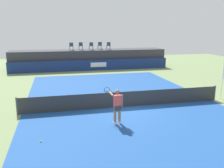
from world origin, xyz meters
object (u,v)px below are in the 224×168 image
(spectator_chair_far_right, at_px, (108,45))
(spectator_chair_left, at_px, (81,46))
(spectator_chair_far_left, at_px, (71,46))
(spectator_chair_center, at_px, (91,46))
(spectator_chair_right, at_px, (100,45))
(tennis_player, at_px, (117,105))
(tennis_ball, at_px, (41,141))
(net_post_far, at_px, (215,93))
(net_post_near, at_px, (17,106))

(spectator_chair_far_right, bearing_deg, spectator_chair_left, 174.34)
(spectator_chair_far_left, relative_size, spectator_chair_left, 1.00)
(spectator_chair_far_left, relative_size, spectator_chair_center, 1.00)
(spectator_chair_left, distance_m, spectator_chair_right, 2.30)
(spectator_chair_far_left, xyz_separation_m, tennis_player, (0.97, -17.47, -1.73))
(spectator_chair_far_right, distance_m, tennis_ball, 20.22)
(net_post_far, height_order, tennis_ball, net_post_far)
(net_post_far, relative_size, tennis_ball, 14.71)
(spectator_chair_center, relative_size, net_post_far, 0.89)
(net_post_near, bearing_deg, spectator_chair_right, 64.11)
(spectator_chair_far_left, height_order, spectator_chair_center, same)
(spectator_chair_right, bearing_deg, net_post_near, -115.89)
(spectator_chair_left, height_order, spectator_chair_center, same)
(spectator_chair_far_left, distance_m, spectator_chair_far_right, 4.37)
(net_post_far, bearing_deg, spectator_chair_center, 111.87)
(spectator_chair_left, relative_size, spectator_chair_right, 1.00)
(spectator_chair_right, xyz_separation_m, tennis_ball, (-6.09, -19.27, -2.66))
(spectator_chair_far_left, xyz_separation_m, net_post_far, (8.30, -14.98, -2.19))
(spectator_chair_far_right, bearing_deg, net_post_far, -75.30)
(net_post_near, distance_m, tennis_player, 5.66)
(spectator_chair_center, distance_m, net_post_far, 16.28)
(spectator_chair_far_left, distance_m, net_post_far, 17.27)
(net_post_near, bearing_deg, spectator_chair_center, 66.89)
(spectator_chair_right, height_order, tennis_player, spectator_chair_right)
(spectator_chair_left, distance_m, spectator_chair_far_right, 3.27)
(spectator_chair_far_right, distance_m, tennis_player, 17.87)
(spectator_chair_right, bearing_deg, tennis_ball, -107.53)
(net_post_far, bearing_deg, spectator_chair_far_left, 118.99)
(spectator_chair_far_left, relative_size, net_post_far, 0.89)
(spectator_chair_center, distance_m, spectator_chair_far_right, 2.08)
(spectator_chair_center, xyz_separation_m, spectator_chair_far_right, (2.08, -0.00, 0.00))
(spectator_chair_center, xyz_separation_m, tennis_ball, (-4.97, -18.77, -2.66))
(spectator_chair_left, relative_size, spectator_chair_far_right, 1.00)
(spectator_chair_right, height_order, tennis_ball, spectator_chair_right)
(net_post_far, distance_m, tennis_ball, 11.62)
(spectator_chair_left, distance_m, net_post_near, 16.31)
(spectator_chair_far_right, distance_m, net_post_far, 15.63)
(spectator_chair_far_right, bearing_deg, tennis_player, -101.04)
(spectator_chair_center, distance_m, tennis_ball, 19.59)
(spectator_chair_far_left, relative_size, tennis_player, 0.50)
(tennis_player, bearing_deg, spectator_chair_right, 82.25)
(net_post_far, bearing_deg, tennis_player, -161.26)
(spectator_chair_right, distance_m, tennis_player, 18.21)
(net_post_far, relative_size, tennis_player, 0.56)
(spectator_chair_far_left, bearing_deg, spectator_chair_far_right, -0.12)
(spectator_chair_far_left, height_order, tennis_player, spectator_chair_far_left)
(spectator_chair_center, distance_m, net_post_near, 16.43)
(spectator_chair_left, distance_m, net_post_far, 17.04)
(spectator_chair_left, xyz_separation_m, spectator_chair_far_right, (3.26, -0.32, 0.00))
(spectator_chair_left, height_order, net_post_near, spectator_chair_left)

